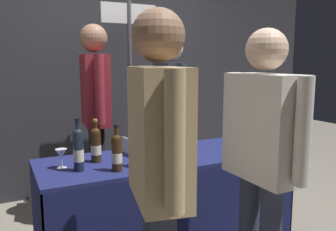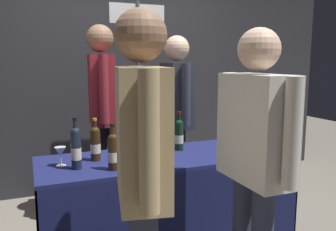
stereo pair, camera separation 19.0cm
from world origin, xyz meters
TOP-DOWN VIEW (x-y plane):
  - back_partition at (0.00, 1.65)m, footprint 5.64×0.12m
  - tasting_table at (0.00, 0.00)m, footprint 1.88×0.67m
  - featured_wine_bottle at (-0.27, -0.19)m, footprint 0.08×0.08m
  - display_bottle_0 at (-0.19, 0.04)m, footprint 0.07×0.07m
  - display_bottle_1 at (-0.46, -0.19)m, footprint 0.07×0.07m
  - display_bottle_2 at (-0.67, -0.08)m, footprint 0.07×0.07m
  - display_bottle_3 at (0.77, 0.05)m, footprint 0.08×0.08m
  - display_bottle_4 at (-0.52, 0.07)m, footprint 0.07×0.07m
  - display_bottle_5 at (-0.07, -0.09)m, footprint 0.08×0.08m
  - display_bottle_6 at (0.82, -0.12)m, footprint 0.07×0.07m
  - display_bottle_7 at (0.14, 0.12)m, footprint 0.07×0.07m
  - wine_glass_near_vendor at (0.57, -0.09)m, footprint 0.07×0.07m
  - wine_glass_mid at (-0.76, 0.02)m, footprint 0.08×0.08m
  - flower_vase at (-0.05, 0.09)m, footprint 0.09×0.09m
  - brochure_stand at (-0.26, 0.18)m, footprint 0.03×0.13m
  - vendor_presenter at (-0.32, 0.83)m, footprint 0.26×0.62m
  - vendor_assistant at (0.35, 0.67)m, footprint 0.24×0.59m
  - taster_foreground_right at (-0.48, -0.89)m, footprint 0.29×0.60m
  - taster_foreground_left at (0.19, -0.81)m, footprint 0.22×0.63m
  - booth_signpost at (0.13, 1.15)m, footprint 0.57×0.04m

SIDE VIEW (x-z plane):
  - tasting_table at x=0.00m, z-range 0.14..0.91m
  - brochure_stand at x=-0.26m, z-range 0.77..0.89m
  - wine_glass_mid at x=-0.76m, z-range 0.80..0.93m
  - wine_glass_near_vendor at x=0.57m, z-range 0.80..0.95m
  - flower_vase at x=-0.05m, z-range 0.70..1.06m
  - display_bottle_0 at x=-0.19m, z-range 0.75..1.04m
  - display_bottle_1 at x=-0.46m, z-range 0.74..1.04m
  - display_bottle_4 at x=-0.52m, z-range 0.74..1.04m
  - featured_wine_bottle at x=-0.27m, z-range 0.75..1.04m
  - display_bottle_7 at x=0.14m, z-range 0.74..1.05m
  - display_bottle_3 at x=0.77m, z-range 0.74..1.08m
  - display_bottle_2 at x=-0.67m, z-range 0.74..1.08m
  - display_bottle_6 at x=0.82m, z-range 0.74..1.10m
  - display_bottle_5 at x=-0.07m, z-range 0.74..1.10m
  - taster_foreground_left at x=0.19m, z-range 0.17..1.81m
  - taster_foreground_right at x=-0.48m, z-range 0.18..1.86m
  - vendor_assistant at x=0.35m, z-range 0.17..1.87m
  - vendor_presenter at x=-0.32m, z-range 0.20..1.98m
  - booth_signpost at x=0.13m, z-range 0.28..2.34m
  - back_partition at x=0.00m, z-range 0.00..2.93m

